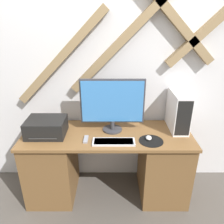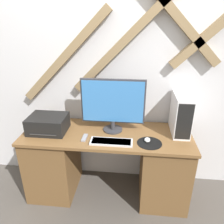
% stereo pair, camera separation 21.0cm
% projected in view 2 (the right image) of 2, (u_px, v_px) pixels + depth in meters
% --- Properties ---
extents(ground_plane, '(12.00, 12.00, 0.00)m').
position_uv_depth(ground_plane, '(104.00, 213.00, 2.24)').
color(ground_plane, '#4C4742').
extents(wall_back, '(6.40, 0.13, 2.70)m').
position_uv_depth(wall_back, '(112.00, 67.00, 2.29)').
color(wall_back, silver).
rests_on(wall_back, ground_plane).
extents(desk, '(1.70, 0.61, 0.77)m').
position_uv_depth(desk, '(107.00, 163.00, 2.35)').
color(desk, brown).
rests_on(desk, ground_plane).
extents(monitor, '(0.63, 0.20, 0.54)m').
position_uv_depth(monitor, '(113.00, 103.00, 2.15)').
color(monitor, '#333338').
rests_on(monitor, desk).
extents(keyboard, '(0.40, 0.14, 0.02)m').
position_uv_depth(keyboard, '(111.00, 142.00, 2.03)').
color(keyboard, silver).
rests_on(keyboard, desk).
extents(mousepad, '(0.23, 0.23, 0.00)m').
position_uv_depth(mousepad, '(149.00, 143.00, 2.03)').
color(mousepad, black).
rests_on(mousepad, desk).
extents(mouse, '(0.06, 0.07, 0.04)m').
position_uv_depth(mouse, '(147.00, 140.00, 2.05)').
color(mouse, silver).
rests_on(mouse, mousepad).
extents(computer_tower, '(0.16, 0.38, 0.40)m').
position_uv_depth(computer_tower, '(181.00, 114.00, 2.15)').
color(computer_tower, white).
rests_on(computer_tower, desk).
extents(printer, '(0.38, 0.30, 0.17)m').
position_uv_depth(printer, '(48.00, 124.00, 2.21)').
color(printer, black).
rests_on(printer, desk).
extents(remote_control, '(0.04, 0.13, 0.02)m').
position_uv_depth(remote_control, '(85.00, 138.00, 2.11)').
color(remote_control, gray).
rests_on(remote_control, desk).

